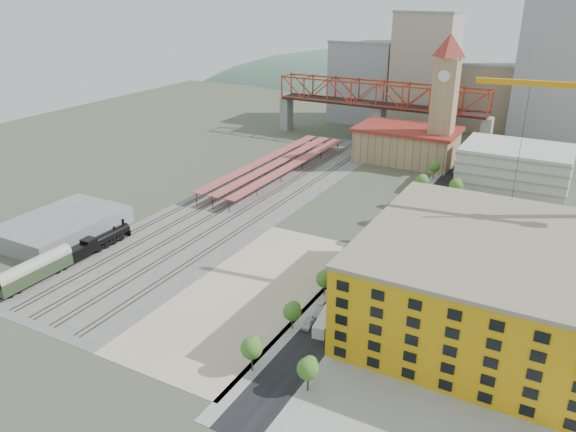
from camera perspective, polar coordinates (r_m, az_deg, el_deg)
The scene contains 32 objects.
ground at distance 149.26m, azimuth 4.12°, elevation -2.71°, with size 400.00×400.00×0.00m, color #474C38.
ballast_strip at distance 179.30m, azimuth -4.02°, elevation 1.74°, with size 36.00×165.00×0.06m, color #605E59.
dirt_lot at distance 126.27m, azimuth -3.60°, elevation -7.69°, with size 28.00×67.00×0.06m, color tan.
street_asphalt at distance 157.17m, azimuth 11.73°, elevation -1.79°, with size 12.00×170.00×0.06m, color black.
sidewalk_west at distance 158.62m, azimuth 9.84°, elevation -1.41°, with size 3.00×170.00×0.04m, color gray.
sidewalk_east at distance 155.90m, azimuth 13.65°, elevation -2.18°, with size 3.00×170.00×0.04m, color gray.
construction_pad at distance 121.74m, azimuth 19.87°, elevation -10.40°, with size 50.00×90.00×0.06m, color gray.
rail_tracks at distance 180.18m, azimuth -4.51°, elevation 1.87°, with size 26.56×160.00×0.18m.
platform_canopies at distance 202.74m, azimuth -1.09°, elevation 5.45°, with size 16.00×80.00×4.12m.
station_hall at distance 221.40m, azimuth 11.95°, elevation 7.16°, with size 38.00×24.00×13.10m.
clock_tower at distance 211.64m, azimuth 15.69°, elevation 12.25°, with size 12.00×12.00×52.00m.
parking_garage at distance 202.39m, azimuth 22.06°, elevation 4.64°, with size 34.00×26.00×14.00m, color silver.
truss_bridge at distance 246.08m, azimuth 9.29°, elevation 11.79°, with size 94.00×9.60×25.60m.
construction_building at distance 117.41m, azimuth 19.03°, elevation -6.24°, with size 44.60×50.60×18.80m.
warehouse at distance 164.51m, azimuth -22.00°, elevation -0.97°, with size 22.00×32.00×5.00m, color gray.
street_trees at distance 148.44m, azimuth 10.55°, elevation -3.21°, with size 15.40×124.40×8.00m.
skyline at distance 272.99m, azimuth 18.67°, elevation 12.81°, with size 133.00×46.00×60.00m.
distant_hills at distance 409.34m, azimuth 25.26°, elevation -0.19°, with size 647.00×264.00×227.00m.
locomotive at distance 152.14m, azimuth -18.59°, elevation -2.52°, with size 2.95×22.79×5.70m.
coach at distance 140.78m, azimuth -24.34°, elevation -5.01°, with size 3.27×18.99×5.96m.
site_trailer_a at distance 113.83m, azimuth 3.79°, elevation -10.64°, with size 2.49×9.46×2.59m, color silver.
site_trailer_b at distance 124.56m, azimuth 6.48°, elevation -7.51°, with size 2.75×10.45×2.86m, color silver.
site_trailer_c at distance 128.63m, azimuth 7.32°, elevation -6.61°, with size 2.42×9.19×2.52m, color silver.
site_trailer_d at distance 138.61m, azimuth 9.14°, elevation -4.49°, with size 2.30×8.72×2.39m, color silver.
car_0 at distance 113.99m, azimuth 2.04°, elevation -10.89°, with size 1.72×4.26×1.45m, color silver.
car_1 at distance 117.91m, azimuth 3.18°, elevation -9.67°, with size 1.55×4.44×1.46m, color gray.
car_2 at distance 131.13m, azimuth 6.34°, elevation -6.24°, with size 2.26×4.90×1.36m, color black.
car_3 at distance 173.89m, azimuth 12.63°, elevation 0.82°, with size 2.18×5.37×1.56m, color navy.
car_4 at distance 118.60m, azimuth 6.57°, elevation -9.55°, with size 1.87×4.64×1.58m, color silver.
car_5 at distance 125.84m, azimuth 8.14°, elevation -7.60°, with size 1.70×4.88×1.61m, color #98999D.
car_6 at distance 140.82m, azimuth 10.74°, elevation -4.37°, with size 2.40×5.21×1.45m, color black.
car_7 at distance 167.46m, azimuth 14.03°, elevation -0.17°, with size 2.20×5.42×1.57m, color navy.
Camera 1 is at (54.91, -123.44, 63.45)m, focal length 35.00 mm.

